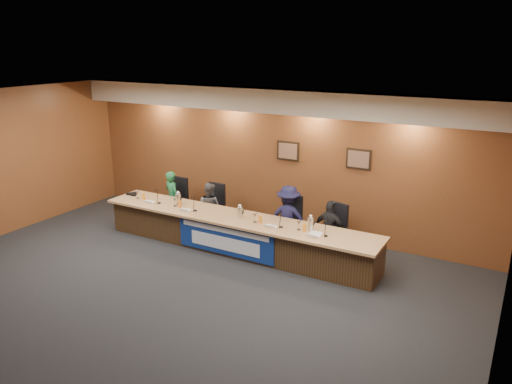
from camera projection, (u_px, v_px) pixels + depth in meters
floor at (161, 300)px, 8.36m from camera, size 10.00×10.00×0.00m
ceiling at (149, 108)px, 7.43m from camera, size 10.00×8.00×0.04m
wall_back at (273, 160)px, 11.22m from camera, size 10.00×0.04×3.20m
wall_right at (504, 282)px, 5.53m from camera, size 0.04×8.00×3.20m
soffit at (268, 100)px, 10.62m from camera, size 10.00×0.50×0.50m
dais_body at (236, 234)px, 10.25m from camera, size 6.00×0.80×0.70m
dais_top at (234, 218)px, 10.10m from camera, size 6.10×0.95×0.05m
banner at (225, 240)px, 9.90m from camera, size 2.20×0.02×0.65m
banner_text_upper at (224, 230)px, 9.83m from camera, size 2.00×0.01×0.10m
banner_text_lower at (225, 244)px, 9.91m from camera, size 1.60×0.01×0.28m
wall_photo_left at (288, 151)px, 10.93m from camera, size 0.52×0.04×0.42m
wall_photo_right at (359, 159)px, 10.18m from camera, size 0.52×0.04×0.42m
panelist_a at (172, 198)px, 11.66m from camera, size 0.55×0.45×1.29m
panelist_b at (209, 208)px, 11.19m from camera, size 0.56×0.44×1.15m
panelist_c at (288, 218)px, 10.23m from camera, size 0.95×0.64×1.36m
panelist_d at (330, 230)px, 9.82m from camera, size 0.72×0.35×1.19m
office_chair_a at (175, 203)px, 11.79m from camera, size 0.48×0.48×0.08m
office_chair_b at (212, 210)px, 11.30m from camera, size 0.50×0.50×0.08m
office_chair_c at (290, 226)px, 10.37m from camera, size 0.58×0.58×0.08m
office_chair_d at (331, 234)px, 9.94m from camera, size 0.60×0.60×0.08m
nameplate_a at (148, 202)px, 10.88m from camera, size 0.24×0.08×0.10m
microphone_a at (159, 203)px, 10.92m from camera, size 0.07×0.07×0.02m
juice_glass_a at (144, 197)px, 11.14m from camera, size 0.06×0.06×0.15m
water_glass_a at (137, 195)px, 11.24m from camera, size 0.08×0.08×0.18m
nameplate_b at (184, 210)px, 10.37m from camera, size 0.24×0.08×0.10m
microphone_b at (195, 211)px, 10.43m from camera, size 0.07×0.07×0.02m
juice_glass_b at (180, 204)px, 10.63m from camera, size 0.06×0.06×0.15m
water_glass_b at (175, 202)px, 10.72m from camera, size 0.08×0.08×0.18m
nameplate_c at (270, 226)px, 9.44m from camera, size 0.24×0.08×0.10m
microphone_c at (281, 227)px, 9.51m from camera, size 0.07×0.07×0.02m
juice_glass_c at (260, 219)px, 9.73m from camera, size 0.06×0.06×0.15m
water_glass_c at (255, 218)px, 9.76m from camera, size 0.08×0.08×0.18m
nameplate_d at (312, 236)px, 8.99m from camera, size 0.24×0.08×0.10m
microphone_d at (326, 236)px, 9.08m from camera, size 0.07×0.07×0.02m
juice_glass_d at (304, 228)px, 9.29m from camera, size 0.06×0.06×0.15m
water_glass_d at (299, 225)px, 9.37m from camera, size 0.08×0.08×0.18m
carafe_left at (178, 199)px, 10.82m from camera, size 0.12×0.12×0.24m
carafe_mid at (240, 212)px, 10.03m from camera, size 0.12×0.12×0.22m
carafe_right at (311, 224)px, 9.34m from camera, size 0.12×0.12×0.25m
speakerphone at (133, 194)px, 11.51m from camera, size 0.32×0.32×0.05m
paper_stack at (315, 234)px, 9.17m from camera, size 0.26×0.33×0.01m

